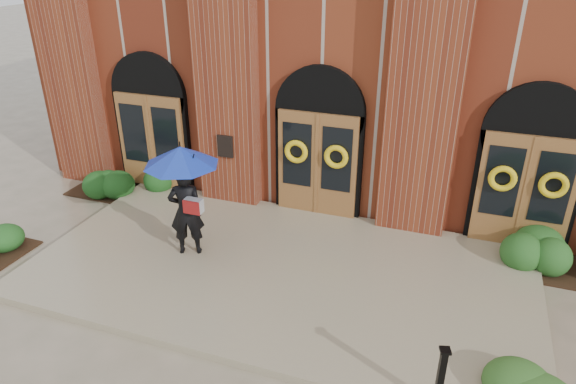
% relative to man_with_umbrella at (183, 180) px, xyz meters
% --- Properties ---
extents(ground, '(90.00, 90.00, 0.00)m').
position_rel_man_with_umbrella_xyz_m(ground, '(2.00, -0.07, -1.82)').
color(ground, gray).
rests_on(ground, ground).
extents(landing, '(10.00, 5.30, 0.15)m').
position_rel_man_with_umbrella_xyz_m(landing, '(2.00, 0.08, -1.75)').
color(landing, gray).
rests_on(landing, ground).
extents(church_building, '(16.20, 12.53, 7.00)m').
position_rel_man_with_umbrella_xyz_m(church_building, '(2.00, 8.71, 1.68)').
color(church_building, maroon).
rests_on(church_building, ground).
extents(man_with_umbrella, '(1.97, 1.97, 2.39)m').
position_rel_man_with_umbrella_xyz_m(man_with_umbrella, '(0.00, 0.00, 0.00)').
color(man_with_umbrella, black).
rests_on(man_with_umbrella, landing).
extents(metal_post, '(0.18, 0.18, 1.06)m').
position_rel_man_with_umbrella_xyz_m(metal_post, '(5.31, -2.42, -1.11)').
color(metal_post, black).
rests_on(metal_post, landing).
extents(hedge_wall_left, '(2.65, 1.06, 0.68)m').
position_rel_man_with_umbrella_xyz_m(hedge_wall_left, '(-3.26, 2.13, -1.48)').
color(hedge_wall_left, '#184316').
rests_on(hedge_wall_left, ground).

